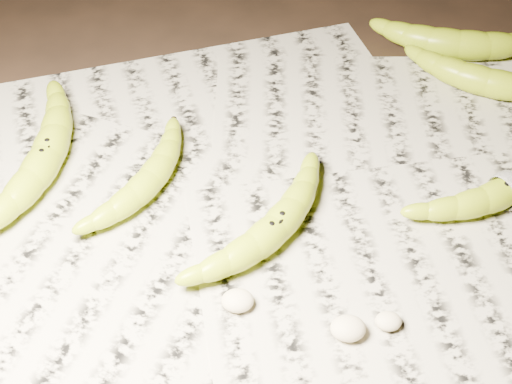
{
  "coord_description": "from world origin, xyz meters",
  "views": [
    {
      "loc": [
        -0.04,
        -0.5,
        0.58
      ],
      "look_at": [
        -0.03,
        0.02,
        0.05
      ],
      "focal_mm": 50.0,
      "sensor_mm": 36.0,
      "label": 1
    }
  ],
  "objects_px": {
    "banana_center": "(275,226)",
    "banana_upper_b": "(459,42)",
    "banana_upper_a": "(488,80)",
    "banana_taped": "(508,188)",
    "banana_left_a": "(45,155)",
    "banana_left_b": "(149,178)"
  },
  "relations": [
    {
      "from": "banana_center",
      "to": "banana_upper_b",
      "type": "relative_size",
      "value": 0.97
    },
    {
      "from": "banana_upper_a",
      "to": "banana_center",
      "type": "bearing_deg",
      "value": -115.37
    },
    {
      "from": "banana_center",
      "to": "banana_taped",
      "type": "relative_size",
      "value": 0.94
    },
    {
      "from": "banana_center",
      "to": "banana_taped",
      "type": "xyz_separation_m",
      "value": [
        0.26,
        0.05,
        -0.0
      ]
    },
    {
      "from": "banana_left_a",
      "to": "banana_taped",
      "type": "distance_m",
      "value": 0.52
    },
    {
      "from": "banana_left_a",
      "to": "banana_upper_a",
      "type": "xyz_separation_m",
      "value": [
        0.54,
        0.13,
        -0.0
      ]
    },
    {
      "from": "banana_left_a",
      "to": "banana_upper_a",
      "type": "height_order",
      "value": "banana_left_a"
    },
    {
      "from": "banana_upper_a",
      "to": "banana_left_a",
      "type": "bearing_deg",
      "value": -142.35
    },
    {
      "from": "banana_left_b",
      "to": "banana_center",
      "type": "bearing_deg",
      "value": -90.69
    },
    {
      "from": "banana_taped",
      "to": "banana_upper_b",
      "type": "xyz_separation_m",
      "value": [
        0.01,
        0.27,
        0.0
      ]
    },
    {
      "from": "banana_center",
      "to": "banana_taped",
      "type": "bearing_deg",
      "value": -39.27
    },
    {
      "from": "banana_left_a",
      "to": "banana_left_b",
      "type": "height_order",
      "value": "banana_left_a"
    },
    {
      "from": "banana_taped",
      "to": "banana_left_a",
      "type": "bearing_deg",
      "value": 143.36
    },
    {
      "from": "banana_center",
      "to": "banana_upper_b",
      "type": "xyz_separation_m",
      "value": [
        0.26,
        0.32,
        0.0
      ]
    },
    {
      "from": "banana_left_b",
      "to": "banana_upper_b",
      "type": "distance_m",
      "value": 0.47
    },
    {
      "from": "banana_left_a",
      "to": "banana_center",
      "type": "distance_m",
      "value": 0.28
    },
    {
      "from": "banana_center",
      "to": "banana_upper_a",
      "type": "bearing_deg",
      "value": -9.77
    },
    {
      "from": "banana_taped",
      "to": "banana_upper_b",
      "type": "height_order",
      "value": "banana_upper_b"
    },
    {
      "from": "banana_left_b",
      "to": "banana_taped",
      "type": "relative_size",
      "value": 0.81
    },
    {
      "from": "banana_left_b",
      "to": "banana_upper_a",
      "type": "xyz_separation_m",
      "value": [
        0.42,
        0.17,
        0.0
      ]
    },
    {
      "from": "banana_center",
      "to": "banana_taped",
      "type": "distance_m",
      "value": 0.26
    },
    {
      "from": "banana_left_a",
      "to": "banana_center",
      "type": "xyz_separation_m",
      "value": [
        0.26,
        -0.11,
        -0.0
      ]
    }
  ]
}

